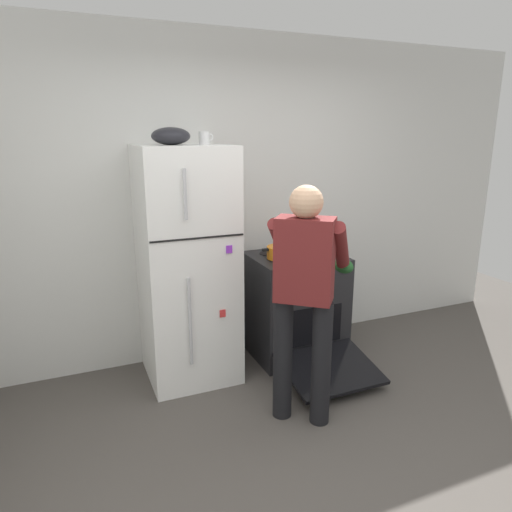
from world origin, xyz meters
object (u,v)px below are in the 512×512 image
at_px(refrigerator, 187,266).
at_px(coffee_mug, 204,138).
at_px(pepper_mill, 315,238).
at_px(person_cook, 305,284).
at_px(red_pot, 282,252).
at_px(mixing_bowl, 171,136).
at_px(stove_range, 296,306).

bearing_deg(refrigerator, coffee_mug, 15.40).
bearing_deg(coffee_mug, pepper_mill, 8.04).
distance_m(person_cook, red_pot, 0.86).
xyz_separation_m(person_cook, pepper_mill, (0.69, 1.07, 0.02)).
height_order(person_cook, mixing_bowl, mixing_bowl).
height_order(person_cook, red_pot, person_cook).
distance_m(red_pot, pepper_mill, 0.52).
relative_size(person_cook, pepper_mill, 10.78).
distance_m(coffee_mug, mixing_bowl, 0.27).
bearing_deg(mixing_bowl, coffee_mug, 10.78).
bearing_deg(coffee_mug, mixing_bowl, -169.22).
height_order(coffee_mug, pepper_mill, coffee_mug).
bearing_deg(stove_range, coffee_mug, 174.93).
bearing_deg(mixing_bowl, person_cook, -54.07).
xyz_separation_m(pepper_mill, mixing_bowl, (-1.32, -0.20, 0.90)).
relative_size(coffee_mug, pepper_mill, 0.76).
distance_m(coffee_mug, pepper_mill, 1.39).
relative_size(pepper_mill, mixing_bowl, 0.54).
relative_size(person_cook, mixing_bowl, 5.80).
height_order(stove_range, red_pot, red_pot).
xyz_separation_m(refrigerator, red_pot, (0.78, -0.05, 0.04)).
relative_size(refrigerator, person_cook, 1.14).
bearing_deg(stove_range, red_pot, -168.58).
bearing_deg(pepper_mill, mixing_bowl, -171.41).
height_order(refrigerator, mixing_bowl, mixing_bowl).
height_order(pepper_mill, mixing_bowl, mixing_bowl).
bearing_deg(mixing_bowl, stove_range, -0.99).
xyz_separation_m(refrigerator, pepper_mill, (1.24, 0.20, 0.07)).
relative_size(refrigerator, pepper_mill, 12.25).
bearing_deg(refrigerator, mixing_bowl, 179.79).
height_order(stove_range, person_cook, person_cook).
distance_m(refrigerator, person_cook, 1.04).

